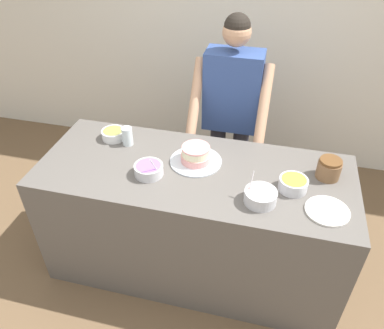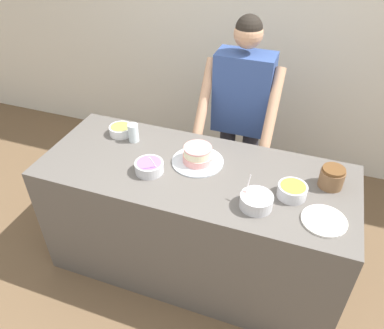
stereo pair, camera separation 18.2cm
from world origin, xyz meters
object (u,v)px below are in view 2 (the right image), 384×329
cake (198,156)px  drinking_glass (133,133)px  ceramic_plate (324,221)px  stoneware_jar (332,177)px  frosting_bowl_pink (256,201)px  frosting_bowl_orange (292,190)px  frosting_bowl_olive (121,130)px  frosting_bowl_purple (149,167)px  person_baker (242,106)px

cake → drinking_glass: size_ratio=2.60×
ceramic_plate → stoneware_jar: 0.32m
frosting_bowl_pink → frosting_bowl_orange: bearing=41.5°
cake → stoneware_jar: size_ratio=2.35×
frosting_bowl_pink → stoneware_jar: (0.37, 0.32, 0.02)m
frosting_bowl_olive → frosting_bowl_purple: (0.37, -0.32, 0.00)m
cake → drinking_glass: drinking_glass is taller
drinking_glass → ceramic_plate: drinking_glass is taller
frosting_bowl_orange → frosting_bowl_purple: bearing=-175.5°
frosting_bowl_olive → frosting_bowl_pink: frosting_bowl_pink is taller
frosting_bowl_orange → frosting_bowl_pink: bearing=-138.5°
ceramic_plate → person_baker: bearing=126.2°
frosting_bowl_orange → stoneware_jar: (0.20, 0.17, 0.02)m
person_baker → frosting_bowl_purple: (-0.37, -0.84, -0.05)m
person_baker → drinking_glass: bearing=-137.1°
person_baker → frosting_bowl_olive: bearing=-144.5°
frosting_bowl_olive → frosting_bowl_pink: (1.05, -0.41, 0.01)m
frosting_bowl_olive → frosting_bowl_pink: size_ratio=0.88×
cake → frosting_bowl_pink: size_ratio=1.82×
cake → stoneware_jar: stoneware_jar is taller
frosting_bowl_purple → ceramic_plate: (1.04, -0.08, -0.03)m
frosting_bowl_pink → stoneware_jar: 0.49m
person_baker → cake: size_ratio=4.96×
cake → frosting_bowl_orange: cake is taller
cake → stoneware_jar: 0.80m
cake → ceramic_plate: 0.84m
frosting_bowl_orange → stoneware_jar: 0.26m
cake → frosting_bowl_orange: (0.60, -0.12, -0.01)m
cake → stoneware_jar: (0.80, 0.04, 0.01)m
frosting_bowl_purple → drinking_glass: 0.37m
stoneware_jar → cake: bearing=-176.8°
frosting_bowl_olive → frosting_bowl_purple: size_ratio=0.91×
ceramic_plate → stoneware_jar: size_ratio=1.70×
drinking_glass → frosting_bowl_purple: bearing=-48.3°
frosting_bowl_purple → drinking_glass: frosting_bowl_purple is taller
frosting_bowl_olive → stoneware_jar: size_ratio=1.14×
frosting_bowl_olive → frosting_bowl_orange: bearing=-11.8°
person_baker → stoneware_jar: size_ratio=11.66×
frosting_bowl_orange → ceramic_plate: bearing=-37.2°
frosting_bowl_orange → drinking_glass: drinking_glass is taller
frosting_bowl_orange → frosting_bowl_purple: frosting_bowl_purple is taller
frosting_bowl_olive → frosting_bowl_purple: frosting_bowl_purple is taller
drinking_glass → stoneware_jar: (1.30, -0.04, -0.00)m
person_baker → frosting_bowl_orange: (0.48, -0.78, -0.05)m
frosting_bowl_pink → ceramic_plate: 0.36m
drinking_glass → frosting_bowl_orange: bearing=-10.8°
drinking_glass → frosting_bowl_pink: bearing=-21.3°
frosting_bowl_olive → drinking_glass: (0.12, -0.04, 0.03)m
frosting_bowl_purple → frosting_bowl_pink: 0.68m
frosting_bowl_orange → frosting_bowl_olive: 1.24m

